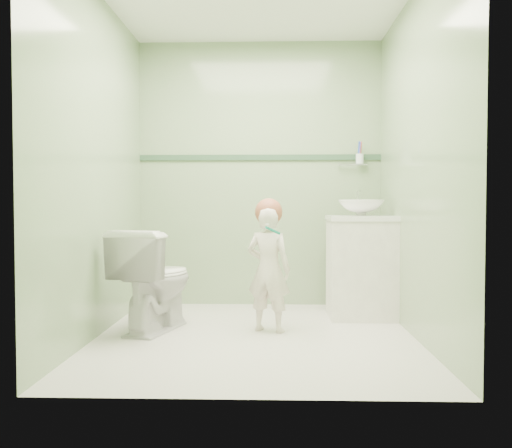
{
  "coord_description": "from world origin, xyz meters",
  "views": [
    {
      "loc": [
        0.12,
        -3.82,
        0.92
      ],
      "look_at": [
        0.0,
        0.15,
        0.78
      ],
      "focal_mm": 38.85,
      "sensor_mm": 36.0,
      "label": 1
    }
  ],
  "objects": [
    {
      "name": "basin",
      "position": [
        0.84,
        0.7,
        0.89
      ],
      "size": [
        0.37,
        0.37,
        0.13
      ],
      "primitive_type": "imported",
      "color": "white",
      "rests_on": "counter"
    },
    {
      "name": "counter",
      "position": [
        0.84,
        0.7,
        0.81
      ],
      "size": [
        0.54,
        0.52,
        0.04
      ],
      "primitive_type": "cube",
      "color": "white",
      "rests_on": "vanity"
    },
    {
      "name": "trim_stripe",
      "position": [
        0.0,
        1.24,
        1.35
      ],
      "size": [
        2.2,
        0.02,
        0.05
      ],
      "primitive_type": "cube",
      "color": "#315239",
      "rests_on": "room_shell"
    },
    {
      "name": "ground",
      "position": [
        0.0,
        0.0,
        0.0
      ],
      "size": [
        2.5,
        2.5,
        0.0
      ],
      "primitive_type": "plane",
      "color": "silver",
      "rests_on": "ground"
    },
    {
      "name": "toilet",
      "position": [
        -0.74,
        0.18,
        0.37
      ],
      "size": [
        0.6,
        0.82,
        0.74
      ],
      "primitive_type": "imported",
      "rotation": [
        0.0,
        0.0,
        2.86
      ],
      "color": "white",
      "rests_on": "ground"
    },
    {
      "name": "cup_holder",
      "position": [
        0.89,
        1.18,
        1.33
      ],
      "size": [
        0.26,
        0.07,
        0.21
      ],
      "color": "silver",
      "rests_on": "room_shell"
    },
    {
      "name": "teal_toothbrush",
      "position": [
        0.12,
        0.02,
        0.74
      ],
      "size": [
        0.11,
        0.14,
        0.08
      ],
      "color": "#0C7C65",
      "rests_on": "toddler"
    },
    {
      "name": "toddler",
      "position": [
        0.09,
        0.16,
        0.45
      ],
      "size": [
        0.38,
        0.32,
        0.9
      ],
      "primitive_type": "imported",
      "rotation": [
        0.0,
        0.0,
        2.79
      ],
      "color": "white",
      "rests_on": "ground"
    },
    {
      "name": "hair_cap",
      "position": [
        0.09,
        0.19,
        0.87
      ],
      "size": [
        0.2,
        0.2,
        0.2
      ],
      "primitive_type": "sphere",
      "color": "#9E543A",
      "rests_on": "toddler"
    },
    {
      "name": "vanity",
      "position": [
        0.84,
        0.7,
        0.4
      ],
      "size": [
        0.52,
        0.5,
        0.8
      ],
      "primitive_type": "cube",
      "color": "silver",
      "rests_on": "ground"
    },
    {
      "name": "room_shell",
      "position": [
        0.0,
        0.0,
        1.2
      ],
      "size": [
        2.5,
        2.54,
        2.4
      ],
      "color": "#8AAE7B",
      "rests_on": "ground"
    },
    {
      "name": "faucet",
      "position": [
        0.84,
        0.89,
        0.97
      ],
      "size": [
        0.03,
        0.13,
        0.18
      ],
      "color": "silver",
      "rests_on": "counter"
    }
  ]
}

